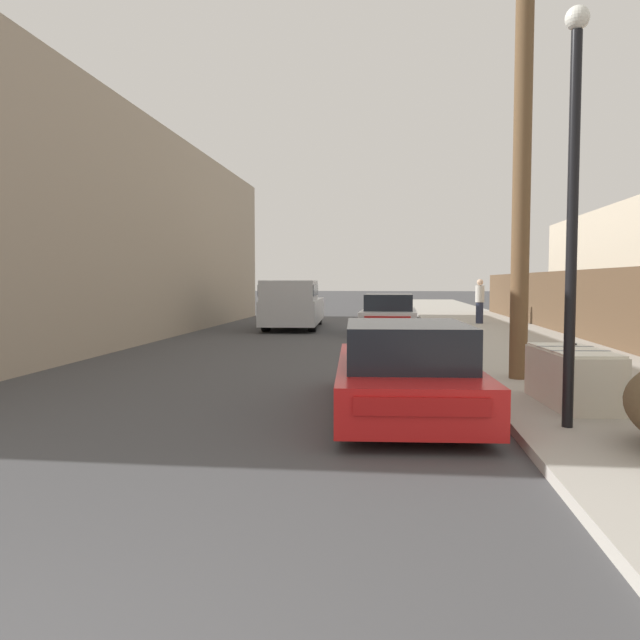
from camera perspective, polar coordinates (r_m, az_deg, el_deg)
sidewalk_curb at (r=25.38m, az=14.30°, el=-0.37°), size 4.20×63.00×0.12m
discarded_fridge at (r=8.94m, az=22.06°, el=-4.82°), size 0.87×1.81×0.77m
parked_sports_car_red at (r=8.40m, az=7.71°, el=-4.64°), size 2.00×4.59×1.22m
car_parked_mid at (r=20.76m, az=6.31°, el=0.43°), size 1.85×4.26×1.33m
pickup_truck at (r=22.94m, az=-2.52°, el=1.42°), size 2.25×5.88×1.78m
utility_pole at (r=11.37m, az=18.11°, el=19.46°), size 1.80×0.29×9.33m
street_lamp at (r=7.52m, az=22.14°, el=11.27°), size 0.26×0.26×4.60m
wooden_fence at (r=18.30m, az=23.71°, el=1.22°), size 0.08×34.56×1.96m
building_left_block at (r=21.13m, az=-22.91°, el=7.25°), size 7.00×25.12×6.43m
pedestrian at (r=24.90m, az=14.40°, el=1.73°), size 0.34×0.34×1.72m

